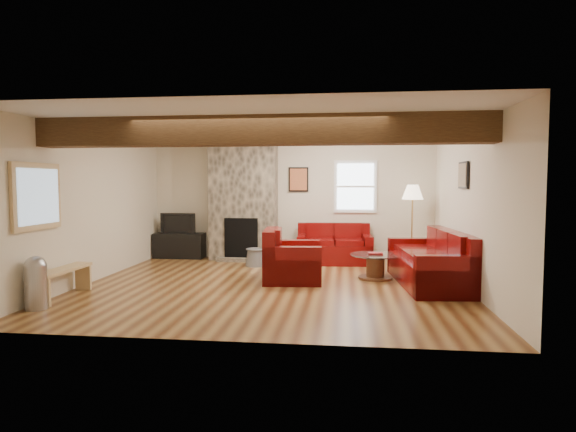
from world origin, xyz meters
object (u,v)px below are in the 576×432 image
object	(u,v)px
armchair_red	(293,255)
television	(179,223)
floor_lamp	(413,197)
tv_cabinet	(179,245)
coffee_table	(375,266)
loveseat	(334,244)
sofa_three	(429,258)

from	to	relation	value
armchair_red	television	distance (m)	3.45
armchair_red	floor_lamp	bearing A→B (deg)	-56.55
tv_cabinet	television	bearing A→B (deg)	0.00
coffee_table	loveseat	bearing A→B (deg)	115.70
armchair_red	coffee_table	world-z (taller)	armchair_red
coffee_table	tv_cabinet	world-z (taller)	tv_cabinet
tv_cabinet	television	world-z (taller)	television
sofa_three	floor_lamp	bearing A→B (deg)	176.06
loveseat	tv_cabinet	world-z (taller)	loveseat
sofa_three	coffee_table	world-z (taller)	sofa_three
armchair_red	tv_cabinet	bearing A→B (deg)	47.11
tv_cabinet	floor_lamp	xyz separation A→B (m)	(4.88, -0.41, 1.09)
coffee_table	television	bearing A→B (deg)	155.98
sofa_three	armchair_red	distance (m)	2.21
loveseat	tv_cabinet	xyz separation A→B (m)	(-3.35, 0.30, -0.13)
coffee_table	television	distance (m)	4.51
sofa_three	television	distance (m)	5.38
sofa_three	television	bearing A→B (deg)	-118.94
loveseat	floor_lamp	world-z (taller)	floor_lamp
armchair_red	television	xyz separation A→B (m)	(-2.70, 2.12, 0.33)
armchair_red	coffee_table	size ratio (longest dim) A/B	1.24
sofa_three	loveseat	distance (m)	2.44
sofa_three	floor_lamp	size ratio (longest dim) A/B	1.40
armchair_red	loveseat	bearing A→B (deg)	-24.42
floor_lamp	coffee_table	bearing A→B (deg)	-119.26
floor_lamp	loveseat	bearing A→B (deg)	175.85
loveseat	coffee_table	size ratio (longest dim) A/B	1.74
armchair_red	floor_lamp	xyz separation A→B (m)	(2.17, 1.71, 0.93)
coffee_table	tv_cabinet	size ratio (longest dim) A/B	0.80
coffee_table	tv_cabinet	distance (m)	4.48
loveseat	floor_lamp	xyz separation A→B (m)	(1.52, -0.11, 0.96)
tv_cabinet	television	distance (m)	0.49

